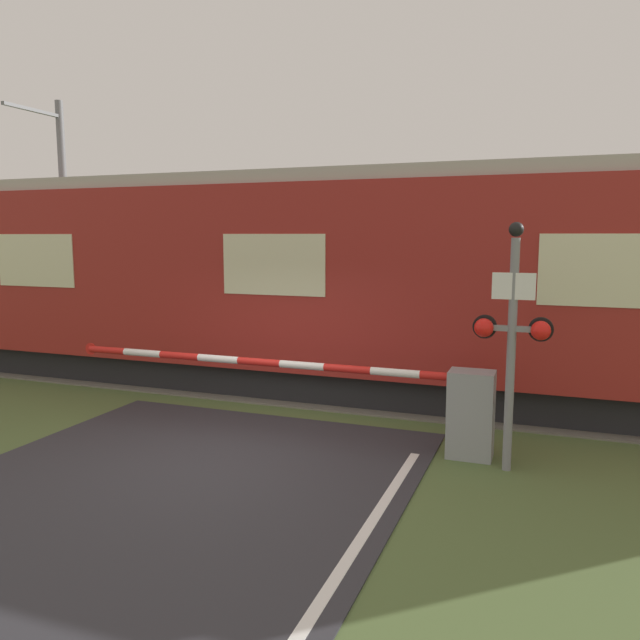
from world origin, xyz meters
TOP-DOWN VIEW (x-y plane):
  - ground_plane at (0.00, 0.00)m, footprint 80.00×80.00m
  - track_bed at (0.00, 4.17)m, footprint 36.00×3.20m
  - train at (-0.34, 4.17)m, footprint 19.07×3.08m
  - crossing_barrier at (2.60, 1.20)m, footprint 6.69×0.44m
  - signal_post at (3.72, 0.88)m, footprint 0.97×0.26m
  - catenary_pole at (-8.04, 6.15)m, footprint 0.20×1.90m

SIDE VIEW (x-z plane):
  - ground_plane at x=0.00m, z-range 0.00..0.00m
  - track_bed at x=0.00m, z-range -0.04..0.09m
  - crossing_barrier at x=2.60m, z-range 0.10..1.29m
  - signal_post at x=3.72m, z-range 0.22..3.36m
  - train at x=-0.34m, z-range 0.05..4.16m
  - catenary_pole at x=-8.04m, z-range 0.15..6.59m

